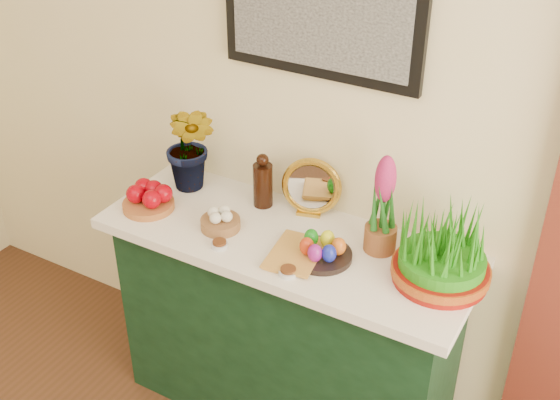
{
  "coord_description": "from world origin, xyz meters",
  "views": [
    {
      "loc": [
        0.99,
        0.16,
        2.35
      ],
      "look_at": [
        -0.03,
        1.95,
        1.07
      ],
      "focal_mm": 45.0,
      "sensor_mm": 36.0,
      "label": 1
    }
  ],
  "objects_px": {
    "wheatgrass_sabzeh": "(443,251)",
    "sideboard": "(286,331)",
    "hyacinth_green": "(190,132)",
    "mirror": "(311,187)",
    "book": "(273,248)"
  },
  "relations": [
    {
      "from": "mirror",
      "to": "book",
      "type": "xyz_separation_m",
      "value": [
        0.0,
        -0.29,
        -0.1
      ]
    },
    {
      "from": "mirror",
      "to": "wheatgrass_sabzeh",
      "type": "bearing_deg",
      "value": -15.25
    },
    {
      "from": "wheatgrass_sabzeh",
      "to": "sideboard",
      "type": "bearing_deg",
      "value": -177.22
    },
    {
      "from": "sideboard",
      "to": "wheatgrass_sabzeh",
      "type": "height_order",
      "value": "wheatgrass_sabzeh"
    },
    {
      "from": "sideboard",
      "to": "wheatgrass_sabzeh",
      "type": "bearing_deg",
      "value": 2.78
    },
    {
      "from": "wheatgrass_sabzeh",
      "to": "hyacinth_green",
      "type": "bearing_deg",
      "value": 175.67
    },
    {
      "from": "mirror",
      "to": "hyacinth_green",
      "type": "bearing_deg",
      "value": -171.58
    },
    {
      "from": "mirror",
      "to": "wheatgrass_sabzeh",
      "type": "distance_m",
      "value": 0.59
    },
    {
      "from": "wheatgrass_sabzeh",
      "to": "mirror",
      "type": "bearing_deg",
      "value": 164.75
    },
    {
      "from": "hyacinth_green",
      "to": "mirror",
      "type": "xyz_separation_m",
      "value": [
        0.5,
        0.07,
        -0.14
      ]
    },
    {
      "from": "mirror",
      "to": "book",
      "type": "distance_m",
      "value": 0.31
    },
    {
      "from": "sideboard",
      "to": "hyacinth_green",
      "type": "bearing_deg",
      "value": 167.67
    },
    {
      "from": "sideboard",
      "to": "book",
      "type": "xyz_separation_m",
      "value": [
        0.0,
        -0.11,
        0.48
      ]
    },
    {
      "from": "hyacinth_green",
      "to": "mirror",
      "type": "bearing_deg",
      "value": 6.91
    },
    {
      "from": "sideboard",
      "to": "hyacinth_green",
      "type": "relative_size",
      "value": 2.58
    }
  ]
}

